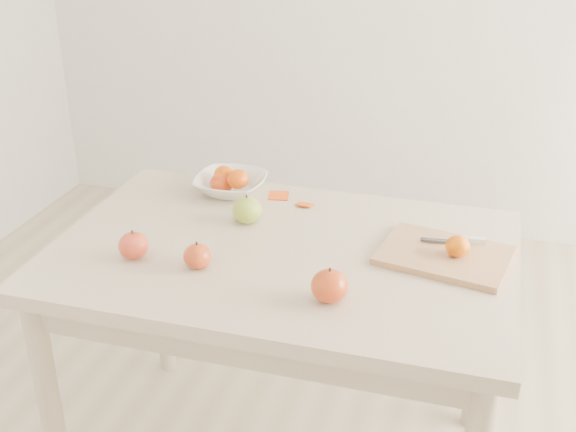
# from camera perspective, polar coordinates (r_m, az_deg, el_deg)

# --- Properties ---
(table) EXTENTS (1.20, 0.80, 0.75)m
(table) POSITION_cam_1_polar(r_m,az_deg,el_deg) (1.94, -0.41, -5.11)
(table) COLOR beige
(table) RESTS_ON ground
(cutting_board) EXTENTS (0.35, 0.29, 0.02)m
(cutting_board) POSITION_cam_1_polar(r_m,az_deg,el_deg) (1.88, 12.26, -3.06)
(cutting_board) COLOR tan
(cutting_board) RESTS_ON table
(board_tangerine) EXTENTS (0.06, 0.06, 0.05)m
(board_tangerine) POSITION_cam_1_polar(r_m,az_deg,el_deg) (1.85, 13.25, -2.34)
(board_tangerine) COLOR #CB6207
(board_tangerine) RESTS_ON cutting_board
(fruit_bowl) EXTENTS (0.21, 0.21, 0.05)m
(fruit_bowl) POSITION_cam_1_polar(r_m,az_deg,el_deg) (2.21, -4.56, 2.50)
(fruit_bowl) COLOR white
(fruit_bowl) RESTS_ON table
(bowl_tangerine_near) EXTENTS (0.06, 0.06, 0.06)m
(bowl_tangerine_near) POSITION_cam_1_polar(r_m,az_deg,el_deg) (2.22, -5.10, 3.28)
(bowl_tangerine_near) COLOR #CA4C07
(bowl_tangerine_near) RESTS_ON fruit_bowl
(bowl_tangerine_far) EXTENTS (0.07, 0.07, 0.06)m
(bowl_tangerine_far) POSITION_cam_1_polar(r_m,az_deg,el_deg) (2.18, -3.98, 2.93)
(bowl_tangerine_far) COLOR #CC5207
(bowl_tangerine_far) RESTS_ON fruit_bowl
(orange_peel_a) EXTENTS (0.07, 0.06, 0.01)m
(orange_peel_a) POSITION_cam_1_polar(r_m,az_deg,el_deg) (2.18, -0.76, 1.51)
(orange_peel_a) COLOR #E44D10
(orange_peel_a) RESTS_ON table
(orange_peel_b) EXTENTS (0.05, 0.04, 0.01)m
(orange_peel_b) POSITION_cam_1_polar(r_m,az_deg,el_deg) (2.12, 1.30, 0.85)
(orange_peel_b) COLOR #DB4C0F
(orange_peel_b) RESTS_ON table
(paring_knife) EXTENTS (0.17, 0.05, 0.01)m
(paring_knife) POSITION_cam_1_polar(r_m,az_deg,el_deg) (1.93, 13.85, -1.84)
(paring_knife) COLOR white
(paring_knife) RESTS_ON cutting_board
(apple_green) EXTENTS (0.08, 0.08, 0.08)m
(apple_green) POSITION_cam_1_polar(r_m,az_deg,el_deg) (2.01, -3.26, 0.47)
(apple_green) COLOR olive
(apple_green) RESTS_ON table
(apple_red_d) EXTENTS (0.08, 0.08, 0.07)m
(apple_red_d) POSITION_cam_1_polar(r_m,az_deg,el_deg) (1.87, -12.11, -2.29)
(apple_red_d) COLOR maroon
(apple_red_d) RESTS_ON table
(apple_red_e) EXTENTS (0.09, 0.09, 0.08)m
(apple_red_e) POSITION_cam_1_polar(r_m,az_deg,el_deg) (1.65, 3.30, -5.54)
(apple_red_e) COLOR maroon
(apple_red_e) RESTS_ON table
(apple_red_a) EXTENTS (0.07, 0.07, 0.06)m
(apple_red_a) POSITION_cam_1_polar(r_m,az_deg,el_deg) (2.21, -5.26, 2.59)
(apple_red_a) COLOR #9D0810
(apple_red_a) RESTS_ON table
(apple_red_c) EXTENTS (0.07, 0.07, 0.06)m
(apple_red_c) POSITION_cam_1_polar(r_m,az_deg,el_deg) (1.80, -7.18, -3.16)
(apple_red_c) COLOR #9D1909
(apple_red_c) RESTS_ON table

